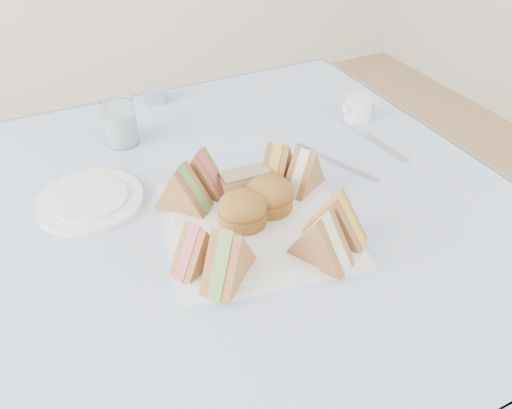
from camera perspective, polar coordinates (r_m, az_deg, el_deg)
name	(u,v)px	position (r m, az deg, el deg)	size (l,w,h in m)	color
table	(238,331)	(1.18, -2.09, -14.27)	(0.90, 0.90, 0.74)	brown
tablecloth	(233,203)	(0.91, -2.61, 0.19)	(1.02, 1.02, 0.01)	#B2C6F7
serving_plate	(256,225)	(0.85, 0.00, -2.34)	(0.30, 0.30, 0.01)	silver
sandwich_fl_a	(197,245)	(0.75, -6.71, -4.56)	(0.09, 0.04, 0.08)	#9B6637
sandwich_fl_b	(228,254)	(0.72, -3.23, -5.68)	(0.10, 0.05, 0.09)	#9B6637
sandwich_fr_a	(336,217)	(0.80, 9.10, -1.38)	(0.10, 0.05, 0.09)	#9B6637
sandwich_fr_b	(322,237)	(0.76, 7.55, -3.67)	(0.10, 0.05, 0.09)	#9B6637
sandwich_bl_a	(182,187)	(0.86, -8.42, 1.98)	(0.10, 0.05, 0.09)	#9B6637
sandwich_bl_b	(200,172)	(0.90, -6.38, 3.72)	(0.10, 0.05, 0.09)	#9B6637
sandwich_br_a	(304,169)	(0.91, 5.56, 4.03)	(0.09, 0.04, 0.08)	#9B6637
sandwich_br_b	(278,161)	(0.92, 2.53, 4.95)	(0.09, 0.04, 0.08)	#9B6637
scone_left	(243,209)	(0.83, -1.54, -0.56)	(0.08, 0.08, 0.06)	#A6752A
scone_right	(269,195)	(0.86, 1.51, 1.12)	(0.08, 0.08, 0.06)	#A6752A
pastry_slice	(245,181)	(0.91, -1.21, 2.65)	(0.09, 0.04, 0.04)	#D2B185
side_plate	(90,201)	(0.95, -18.44, 0.43)	(0.19, 0.19, 0.01)	silver
water_glass	(120,122)	(1.10, -15.27, 9.10)	(0.07, 0.07, 0.10)	white
tea_strainer	(155,95)	(1.27, -11.46, 12.17)	(0.06, 0.06, 0.04)	silver
knife	(374,140)	(1.12, 13.34, 7.15)	(0.02, 0.20, 0.00)	silver
fork	(343,165)	(1.02, 9.87, 4.45)	(0.01, 0.17, 0.00)	silver
creamer_jug	(358,109)	(1.19, 11.60, 10.67)	(0.06, 0.06, 0.05)	silver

